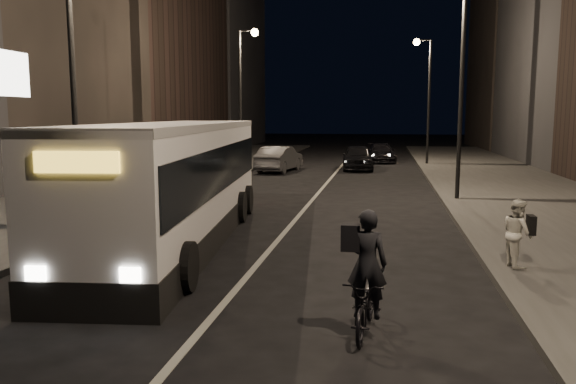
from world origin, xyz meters
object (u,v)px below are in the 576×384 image
at_px(streetlight_right_far, 425,84).
at_px(streetlight_left_near, 80,40).
at_px(streetlight_right_mid, 455,61).
at_px(car_mid, 279,159).
at_px(cyclist_on_bicycle, 367,293).
at_px(pedestrian_woman, 517,233).
at_px(city_bus, 176,178).
at_px(car_far, 381,153).
at_px(streetlight_left_far, 244,80).
at_px(car_near, 358,157).

bearing_deg(streetlight_right_far, streetlight_left_near, -113.96).
xyz_separation_m(streetlight_right_mid, streetlight_right_far, (0.00, 16.00, 0.00)).
xyz_separation_m(streetlight_right_far, car_mid, (-8.72, -5.41, -4.60)).
xyz_separation_m(cyclist_on_bicycle, car_mid, (-5.95, 24.50, 0.10)).
bearing_deg(pedestrian_woman, streetlight_left_near, 67.88).
height_order(streetlight_right_far, city_bus, streetlight_right_far).
xyz_separation_m(streetlight_left_near, cyclist_on_bicycle, (7.90, -5.91, -4.70)).
bearing_deg(car_far, city_bus, -106.67).
height_order(streetlight_left_far, car_near, streetlight_left_far).
bearing_deg(streetlight_left_near, car_mid, 84.02).
height_order(car_near, car_far, car_near).
xyz_separation_m(city_bus, car_far, (5.14, 26.89, -1.06)).
distance_m(cyclist_on_bicycle, car_far, 32.40).
bearing_deg(car_mid, cyclist_on_bicycle, 111.58).
xyz_separation_m(city_bus, cyclist_on_bicycle, (5.13, -5.51, -1.06)).
bearing_deg(city_bus, streetlight_right_mid, 40.68).
distance_m(streetlight_right_far, city_bus, 25.90).
bearing_deg(car_mid, city_bus, 100.39).
distance_m(streetlight_right_mid, city_bus, 12.09).
bearing_deg(car_near, cyclist_on_bicycle, -91.27).
bearing_deg(car_mid, streetlight_right_far, -140.23).
bearing_deg(car_far, streetlight_left_far, -138.77).
bearing_deg(car_mid, streetlight_left_near, 91.96).
bearing_deg(streetlight_left_far, car_near, 21.11).
xyz_separation_m(cyclist_on_bicycle, car_far, (0.00, 32.40, -0.01)).
height_order(car_mid, car_far, car_mid).
relative_size(streetlight_right_mid, car_far, 1.79).
relative_size(cyclist_on_bicycle, car_far, 0.44).
xyz_separation_m(streetlight_right_mid, pedestrian_woman, (0.27, -10.00, -4.47)).
height_order(streetlight_left_far, car_mid, streetlight_left_far).
bearing_deg(car_near, streetlight_left_near, -111.88).
height_order(streetlight_left_near, cyclist_on_bicycle, streetlight_left_near).
relative_size(pedestrian_woman, car_near, 0.32).
relative_size(streetlight_left_far, car_far, 1.79).
relative_size(car_mid, car_far, 1.02).
bearing_deg(city_bus, streetlight_left_near, 165.80).
relative_size(city_bus, pedestrian_woman, 8.17).
height_order(streetlight_right_mid, streetlight_right_far, same).
xyz_separation_m(car_near, car_far, (1.39, 5.98, -0.12)).
relative_size(streetlight_left_near, car_mid, 1.76).
distance_m(streetlight_left_near, car_near, 22.00).
height_order(streetlight_right_mid, pedestrian_woman, streetlight_right_mid).
distance_m(city_bus, cyclist_on_bicycle, 7.61).
relative_size(streetlight_left_far, car_mid, 1.76).
bearing_deg(streetlight_right_mid, city_bus, -133.27).
xyz_separation_m(streetlight_right_mid, streetlight_left_near, (-10.66, -8.00, 0.00)).
distance_m(streetlight_left_far, car_far, 12.52).
bearing_deg(car_near, pedestrian_woman, -83.16).
distance_m(city_bus, car_near, 21.26).
relative_size(city_bus, car_far, 2.63).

